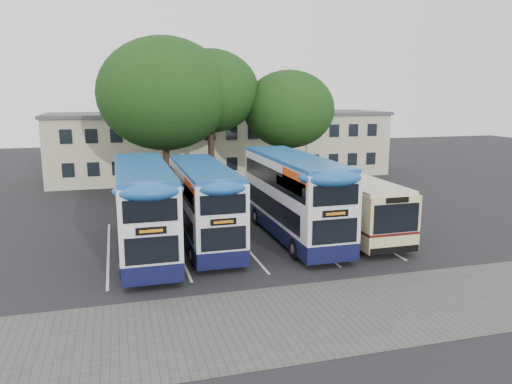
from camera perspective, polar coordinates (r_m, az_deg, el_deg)
The scene contains 12 objects.
ground at distance 24.46m, azimuth 9.69°, elevation -8.05°, with size 120.00×120.00×0.00m, color black.
paving_strip at distance 19.46m, azimuth 10.68°, elevation -13.26°, with size 40.00×6.00×0.01m, color #595654.
bay_lines at distance 27.73m, azimuth -1.85°, elevation -5.55°, with size 14.12×11.00×0.01m.
depot_building at distance 49.07m, azimuth -3.83°, elevation 5.53°, with size 32.40×8.40×6.20m.
lamp_post at distance 43.92m, azimuth 5.82°, elevation 7.36°, with size 0.25×1.05×9.06m.
tree_left at distance 37.81m, azimuth -10.46°, elevation 10.98°, with size 9.73×9.73×12.10m.
tree_mid at distance 38.96m, azimuth -5.26°, elevation 11.39°, with size 7.45×7.45×11.34m.
tree_right at distance 39.79m, azimuth 3.77°, elevation 9.39°, with size 7.17×7.17×9.81m.
bus_dd_left at distance 25.71m, azimuth -12.75°, elevation -1.47°, with size 2.62×10.81×4.50m.
bus_dd_mid at distance 26.89m, azimuth -6.04°, elevation -0.98°, with size 2.48×10.23×4.26m.
bus_dd_right at distance 27.86m, azimuth 4.27°, elevation -0.11°, with size 2.69×11.08×4.62m.
bus_single at distance 29.80m, azimuth 10.13°, elevation -0.84°, with size 2.81×11.04×3.30m.
Camera 1 is at (-10.11, -20.78, 8.01)m, focal length 35.00 mm.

